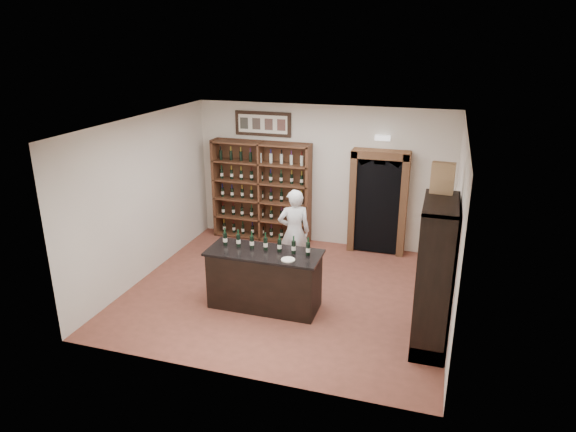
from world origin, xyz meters
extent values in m
plane|color=brown|center=(0.00, 0.00, 0.00)|extent=(5.50, 5.50, 0.00)
plane|color=white|center=(0.00, 0.00, 3.00)|extent=(5.50, 5.50, 0.00)
cube|color=silver|center=(0.00, 2.50, 1.50)|extent=(5.50, 0.04, 3.00)
cube|color=silver|center=(-2.75, 0.00, 1.50)|extent=(0.04, 5.00, 3.00)
cube|color=silver|center=(2.75, 0.00, 1.50)|extent=(0.04, 5.00, 3.00)
cube|color=brown|center=(-1.30, 2.47, 1.10)|extent=(2.20, 0.02, 2.20)
cube|color=brown|center=(-2.37, 2.29, 1.10)|extent=(0.06, 0.38, 2.20)
cube|color=brown|center=(-0.23, 2.29, 1.10)|extent=(0.06, 0.38, 2.20)
cube|color=brown|center=(-1.30, 2.29, 1.10)|extent=(0.04, 0.38, 2.20)
cube|color=brown|center=(-1.30, 2.29, 0.04)|extent=(2.18, 0.38, 0.04)
cube|color=brown|center=(-1.30, 2.29, 0.46)|extent=(2.18, 0.38, 0.04)
cube|color=brown|center=(-1.30, 2.29, 0.89)|extent=(2.18, 0.38, 0.03)
cube|color=brown|center=(-1.30, 2.29, 1.31)|extent=(2.18, 0.38, 0.04)
cube|color=brown|center=(-1.30, 2.29, 1.74)|extent=(2.18, 0.38, 0.04)
cube|color=brown|center=(-1.30, 2.29, 2.16)|extent=(2.18, 0.38, 0.04)
cube|color=black|center=(-1.30, 2.47, 2.55)|extent=(1.25, 0.04, 0.52)
cube|color=black|center=(1.25, 2.34, 1.06)|extent=(0.97, 0.29, 2.05)
cube|color=#A76A40|center=(0.74, 2.32, 1.07)|extent=(0.14, 0.35, 2.15)
cube|color=#A76A40|center=(1.76, 2.32, 1.07)|extent=(0.14, 0.35, 2.15)
cube|color=#A76A40|center=(1.25, 2.32, 2.09)|extent=(1.15, 0.35, 0.16)
cube|color=white|center=(1.25, 2.42, 2.40)|extent=(0.30, 0.10, 0.10)
cube|color=black|center=(-0.20, -0.60, 0.47)|extent=(1.80, 0.70, 0.94)
cube|color=black|center=(-0.20, -0.60, 0.98)|extent=(1.88, 0.78, 0.04)
cylinder|color=black|center=(-0.92, -0.52, 1.10)|extent=(0.07, 0.07, 0.21)
cylinder|color=white|center=(-0.92, -0.52, 1.09)|extent=(0.07, 0.07, 0.07)
cylinder|color=#174527|center=(-0.92, -0.52, 1.25)|extent=(0.03, 0.03, 0.09)
cylinder|color=black|center=(-0.68, -0.52, 1.10)|extent=(0.07, 0.07, 0.21)
cylinder|color=white|center=(-0.68, -0.52, 1.09)|extent=(0.07, 0.07, 0.07)
cylinder|color=#174527|center=(-0.68, -0.52, 1.25)|extent=(0.03, 0.03, 0.09)
cylinder|color=black|center=(-0.44, -0.52, 1.10)|extent=(0.07, 0.07, 0.21)
cylinder|color=white|center=(-0.44, -0.52, 1.09)|extent=(0.07, 0.07, 0.07)
cylinder|color=#174527|center=(-0.44, -0.52, 1.25)|extent=(0.03, 0.03, 0.09)
cylinder|color=black|center=(-0.20, -0.52, 1.10)|extent=(0.07, 0.07, 0.21)
cylinder|color=white|center=(-0.20, -0.52, 1.09)|extent=(0.07, 0.07, 0.07)
cylinder|color=#174527|center=(-0.20, -0.52, 1.25)|extent=(0.03, 0.03, 0.09)
cylinder|color=black|center=(0.04, -0.52, 1.10)|extent=(0.07, 0.07, 0.21)
cylinder|color=white|center=(0.04, -0.52, 1.09)|extent=(0.07, 0.07, 0.07)
cylinder|color=#174527|center=(0.04, -0.52, 1.25)|extent=(0.03, 0.03, 0.09)
cylinder|color=black|center=(0.28, -0.52, 1.10)|extent=(0.07, 0.07, 0.21)
cylinder|color=white|center=(0.28, -0.52, 1.09)|extent=(0.07, 0.07, 0.07)
cylinder|color=#174527|center=(0.28, -0.52, 1.25)|extent=(0.03, 0.03, 0.09)
cylinder|color=black|center=(0.52, -0.52, 1.10)|extent=(0.07, 0.07, 0.21)
cylinder|color=white|center=(0.52, -0.52, 1.09)|extent=(0.07, 0.07, 0.07)
cylinder|color=#174527|center=(0.52, -0.52, 1.25)|extent=(0.03, 0.03, 0.09)
cube|color=black|center=(2.72, -0.90, 1.10)|extent=(0.02, 1.20, 2.20)
cube|color=black|center=(2.49, -1.48, 1.10)|extent=(0.48, 0.04, 2.20)
cube|color=black|center=(2.49, -0.32, 1.10)|extent=(0.48, 0.04, 2.20)
cube|color=black|center=(2.49, -0.90, 2.18)|extent=(0.48, 1.20, 0.04)
cube|color=black|center=(2.49, -0.90, 0.12)|extent=(0.48, 1.20, 0.24)
cube|color=black|center=(2.49, -0.90, 0.35)|extent=(0.48, 1.16, 0.03)
cube|color=black|center=(2.49, -0.90, 0.90)|extent=(0.48, 1.16, 0.03)
cube|color=black|center=(2.49, -0.90, 1.45)|extent=(0.48, 1.16, 0.03)
imported|color=white|center=(-0.10, 0.77, 0.84)|extent=(0.72, 0.62, 1.68)
cylinder|color=white|center=(0.28, -0.81, 1.01)|extent=(0.22, 0.22, 0.02)
cube|color=tan|center=(2.46, -0.50, 2.43)|extent=(0.33, 0.16, 0.45)
camera|label=1|loc=(2.45, -7.83, 4.32)|focal=32.00mm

